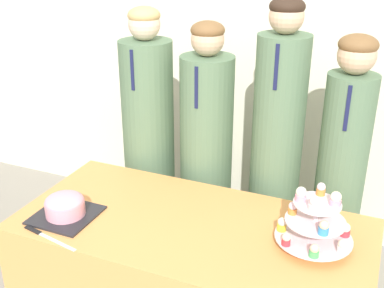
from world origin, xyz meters
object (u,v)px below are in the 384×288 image
object	(u,v)px
student_0	(149,148)
cupcake_stand	(316,221)
cake_knife	(41,234)
student_2	(275,162)
round_cake	(65,206)
student_1	(206,162)
student_3	(339,183)

from	to	relation	value
student_0	cupcake_stand	bearing A→B (deg)	-27.54
cake_knife	student_0	distance (m)	0.95
cake_knife	student_0	xyz separation A→B (m)	(0.03, 0.95, 0.03)
cupcake_stand	student_2	world-z (taller)	student_2
cake_knife	student_2	xyz separation A→B (m)	(0.80, 0.95, 0.08)
round_cake	student_1	distance (m)	0.88
cupcake_stand	student_1	world-z (taller)	student_1
round_cake	cupcake_stand	distance (m)	1.13
student_0	student_1	world-z (taller)	student_0
cake_knife	student_1	distance (m)	1.03
student_1	student_3	xyz separation A→B (m)	(0.74, -0.00, 0.02)
round_cake	cupcake_stand	bearing A→B (deg)	11.24
cake_knife	student_2	world-z (taller)	student_2
student_3	cake_knife	bearing A→B (deg)	-140.31
student_0	student_2	world-z (taller)	student_2
student_2	round_cake	bearing A→B (deg)	-135.58
cake_knife	student_0	size ratio (longest dim) A/B	0.20
student_0	student_3	size ratio (longest dim) A/B	1.04
round_cake	student_3	distance (m)	1.38
cupcake_stand	student_3	xyz separation A→B (m)	(0.03, 0.56, -0.09)
cupcake_stand	cake_knife	bearing A→B (deg)	-160.75
cupcake_stand	student_0	distance (m)	1.22
round_cake	student_2	distance (m)	1.11
cupcake_stand	student_2	bearing A→B (deg)	118.75
student_1	student_2	distance (m)	0.41
student_0	student_3	distance (m)	1.11
student_2	student_3	distance (m)	0.35
round_cake	student_0	bearing A→B (deg)	87.92
round_cake	cake_knife	size ratio (longest dim) A/B	0.88
cake_knife	round_cake	bearing A→B (deg)	99.04
cake_knife	student_1	size ratio (longest dim) A/B	0.21
student_1	student_2	size ratio (longest dim) A/B	0.92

